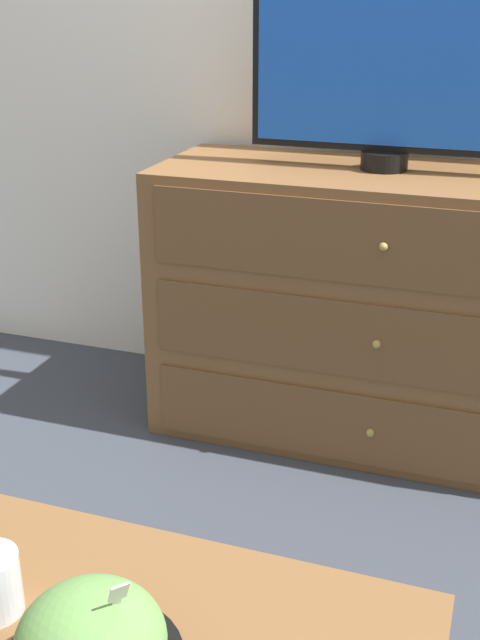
{
  "coord_description": "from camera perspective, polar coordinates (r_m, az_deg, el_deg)",
  "views": [
    {
      "loc": [
        0.44,
        -2.54,
        1.31
      ],
      "look_at": [
        0.05,
        -1.39,
        0.81
      ],
      "focal_mm": 45.0,
      "sensor_mm": 36.0,
      "label": 1
    }
  ],
  "objects": [
    {
      "name": "tv",
      "position": [
        2.32,
        10.68,
        17.25
      ],
      "size": [
        0.78,
        0.13,
        0.53
      ],
      "color": "black",
      "rests_on": "dresser"
    },
    {
      "name": "dresser",
      "position": [
        2.44,
        10.74,
        0.64
      ],
      "size": [
        1.41,
        0.52,
        0.83
      ],
      "color": "brown",
      "rests_on": "ground_plane"
    },
    {
      "name": "ground_plane",
      "position": [
        2.89,
        8.2,
        -4.68
      ],
      "size": [
        12.0,
        12.0,
        0.0
      ],
      "primitive_type": "plane",
      "color": "#383D47"
    }
  ]
}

